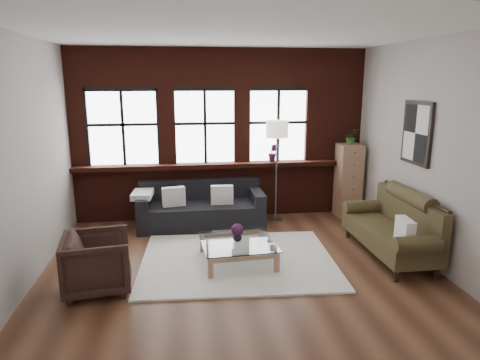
{
  "coord_description": "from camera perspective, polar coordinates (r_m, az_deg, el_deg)",
  "views": [
    {
      "loc": [
        -0.79,
        -5.61,
        2.62
      ],
      "look_at": [
        0.1,
        0.6,
        1.15
      ],
      "focal_mm": 32.0,
      "sensor_mm": 36.0,
      "label": 1
    }
  ],
  "objects": [
    {
      "name": "floor",
      "position": [
        6.24,
        -0.13,
        -11.63
      ],
      "size": [
        5.5,
        5.5,
        0.0
      ],
      "primitive_type": "plane",
      "color": "#4F2D1D",
      "rests_on": "ground"
    },
    {
      "name": "ceiling",
      "position": [
        5.69,
        -0.15,
        19.03
      ],
      "size": [
        5.5,
        5.5,
        0.0
      ],
      "primitive_type": "plane",
      "rotation": [
        3.14,
        0.0,
        0.0
      ],
      "color": "white",
      "rests_on": "ground"
    },
    {
      "name": "wall_back",
      "position": [
        8.21,
        -2.58,
        6.05
      ],
      "size": [
        5.5,
        0.0,
        5.5
      ],
      "primitive_type": "plane",
      "rotation": [
        1.57,
        0.0,
        0.0
      ],
      "color": "#AEA8A2",
      "rests_on": "ground"
    },
    {
      "name": "wall_front",
      "position": [
        3.37,
        5.81,
        -4.56
      ],
      "size": [
        5.5,
        0.0,
        5.5
      ],
      "primitive_type": "plane",
      "rotation": [
        -1.57,
        0.0,
        0.0
      ],
      "color": "#AEA8A2",
      "rests_on": "ground"
    },
    {
      "name": "wall_left",
      "position": [
        6.03,
        -27.01,
        2.0
      ],
      "size": [
        0.0,
        5.0,
        5.0
      ],
      "primitive_type": "plane",
      "rotation": [
        1.57,
        0.0,
        1.57
      ],
      "color": "#AEA8A2",
      "rests_on": "ground"
    },
    {
      "name": "wall_right",
      "position": [
        6.71,
        23.85,
        3.31
      ],
      "size": [
        0.0,
        5.0,
        5.0
      ],
      "primitive_type": "plane",
      "rotation": [
        1.57,
        0.0,
        -1.57
      ],
      "color": "#AEA8A2",
      "rests_on": "ground"
    },
    {
      "name": "brick_backwall",
      "position": [
        8.15,
        -2.54,
        6.0
      ],
      "size": [
        5.5,
        0.12,
        3.2
      ],
      "primitive_type": null,
      "color": "#461810",
      "rests_on": "floor"
    },
    {
      "name": "sill_ledge",
      "position": [
        8.15,
        -2.44,
        2.01
      ],
      "size": [
        5.5,
        0.3,
        0.08
      ],
      "primitive_type": "cube",
      "color": "#461810",
      "rests_on": "brick_backwall"
    },
    {
      "name": "window_left",
      "position": [
        8.17,
        -15.31,
        6.62
      ],
      "size": [
        1.38,
        0.1,
        1.5
      ],
      "primitive_type": null,
      "color": "black",
      "rests_on": "brick_backwall"
    },
    {
      "name": "window_mid",
      "position": [
        8.12,
        -4.68,
        7.0
      ],
      "size": [
        1.38,
        0.1,
        1.5
      ],
      "primitive_type": null,
      "color": "black",
      "rests_on": "brick_backwall"
    },
    {
      "name": "window_right",
      "position": [
        8.32,
        5.06,
        7.15
      ],
      "size": [
        1.38,
        0.1,
        1.5
      ],
      "primitive_type": null,
      "color": "black",
      "rests_on": "brick_backwall"
    },
    {
      "name": "wall_poster",
      "position": [
        6.91,
        22.53,
        5.8
      ],
      "size": [
        0.05,
        0.74,
        0.94
      ],
      "primitive_type": null,
      "color": "black",
      "rests_on": "wall_right"
    },
    {
      "name": "shag_rug",
      "position": [
        6.44,
        -0.31,
        -10.67
      ],
      "size": [
        2.94,
        2.38,
        0.03
      ],
      "primitive_type": "cube",
      "rotation": [
        0.0,
        0.0,
        -0.06
      ],
      "color": "white",
      "rests_on": "floor"
    },
    {
      "name": "dark_sofa",
      "position": [
        7.84,
        -5.22,
        -3.24
      ],
      "size": [
        2.26,
        0.92,
        0.82
      ],
      "primitive_type": null,
      "color": "black",
      "rests_on": "floor"
    },
    {
      "name": "pillow_a",
      "position": [
        7.68,
        -8.83,
        -2.2
      ],
      "size": [
        0.42,
        0.21,
        0.34
      ],
      "primitive_type": "cube",
      "rotation": [
        0.0,
        0.0,
        0.19
      ],
      "color": "white",
      "rests_on": "dark_sofa"
    },
    {
      "name": "pillow_b",
      "position": [
        7.71,
        -2.41,
        -1.99
      ],
      "size": [
        0.41,
        0.16,
        0.34
      ],
      "primitive_type": "cube",
      "rotation": [
        0.0,
        0.0,
        -0.04
      ],
      "color": "white",
      "rests_on": "dark_sofa"
    },
    {
      "name": "vintage_settee",
      "position": [
        6.84,
        19.28,
        -5.55
      ],
      "size": [
        0.85,
        1.92,
        1.02
      ],
      "primitive_type": null,
      "color": "#42391E",
      "rests_on": "floor"
    },
    {
      "name": "pillow_settee",
      "position": [
        6.28,
        21.13,
        -6.34
      ],
      "size": [
        0.18,
        0.39,
        0.34
      ],
      "primitive_type": "cube",
      "rotation": [
        0.0,
        0.0,
        -0.1
      ],
      "color": "white",
      "rests_on": "vintage_settee"
    },
    {
      "name": "armchair",
      "position": [
        5.78,
        -18.49,
        -10.43
      ],
      "size": [
        0.92,
        0.9,
        0.75
      ],
      "primitive_type": "imported",
      "rotation": [
        0.0,
        0.0,
        1.7
      ],
      "color": "black",
      "rests_on": "floor"
    },
    {
      "name": "coffee_table",
      "position": [
        6.34,
        -0.35,
        -9.6
      ],
      "size": [
        1.11,
        1.11,
        0.35
      ],
      "primitive_type": null,
      "rotation": [
        0.0,
        0.0,
        0.07
      ],
      "color": "#9F7556",
      "rests_on": "shag_rug"
    },
    {
      "name": "vase",
      "position": [
        6.25,
        -0.36,
        -7.54
      ],
      "size": [
        0.14,
        0.14,
        0.14
      ],
      "primitive_type": "imported",
      "rotation": [
        0.0,
        0.0,
        -0.02
      ],
      "color": "#B2B2B2",
      "rests_on": "coffee_table"
    },
    {
      "name": "flowers",
      "position": [
        6.21,
        -0.36,
        -6.63
      ],
      "size": [
        0.18,
        0.18,
        0.18
      ],
      "primitive_type": "sphere",
      "color": "#481846",
      "rests_on": "vase"
    },
    {
      "name": "drawer_chest",
      "position": [
        8.59,
        14.24,
        -0.06
      ],
      "size": [
        0.44,
        0.44,
        1.42
      ],
      "primitive_type": "cube",
      "color": "#9F7556",
      "rests_on": "floor"
    },
    {
      "name": "potted_plant_top",
      "position": [
        8.44,
        14.57,
        5.62
      ],
      "size": [
        0.33,
        0.31,
        0.3
      ],
      "primitive_type": "imported",
      "rotation": [
        0.0,
        0.0,
        0.36
      ],
      "color": "#2D5923",
      "rests_on": "drawer_chest"
    },
    {
      "name": "floor_lamp",
      "position": [
        7.99,
        4.87,
        1.63
      ],
      "size": [
        0.4,
        0.4,
        2.05
      ],
      "primitive_type": null,
      "color": "#A5A5A8",
      "rests_on": "floor"
    },
    {
      "name": "sill_plant",
      "position": [
        8.24,
        4.45,
        3.65
      ],
      "size": [
        0.24,
        0.21,
        0.36
      ],
      "primitive_type": "imported",
      "rotation": [
        0.0,
        0.0,
        -0.33
      ],
      "color": "#481846",
      "rests_on": "sill_ledge"
    }
  ]
}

